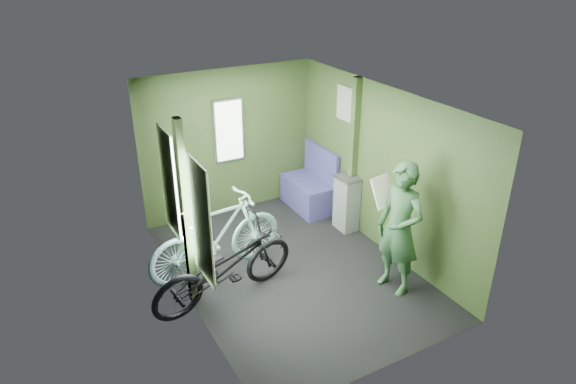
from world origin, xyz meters
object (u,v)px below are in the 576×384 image
passenger (400,229)px  waste_box (346,203)px  bicycle_mint (219,272)px  bench_seat (310,190)px  bicycle_black (228,300)px

passenger → waste_box: bearing=156.5°
bicycle_mint → bench_seat: size_ratio=1.84×
bicycle_black → passenger: (1.94, -0.76, 0.84)m
passenger → waste_box: (0.33, 1.54, -0.42)m
waste_box → passenger: bearing=-102.0°
bicycle_black → bench_seat: (2.16, 1.66, 0.30)m
bicycle_black → bench_seat: size_ratio=1.87×
bicycle_black → waste_box: 2.44m
passenger → bench_seat: bearing=163.3°
bench_seat → bicycle_mint: bearing=-152.0°
waste_box → bench_seat: (-0.11, 0.87, -0.13)m
bicycle_black → bench_seat: 2.74m
bicycle_mint → passenger: 2.41m
bicycle_mint → bench_seat: 2.30m
passenger → waste_box: 1.63m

